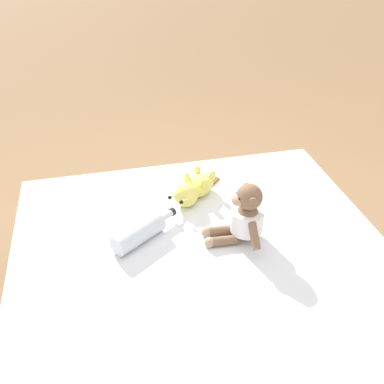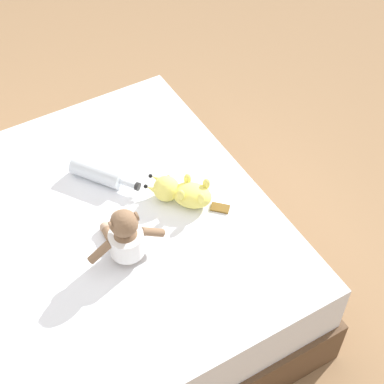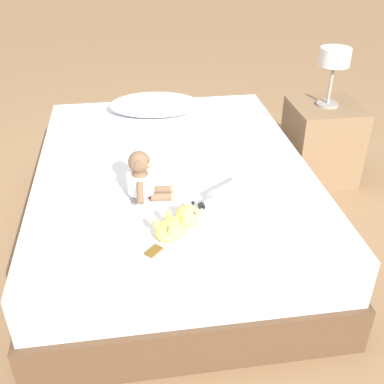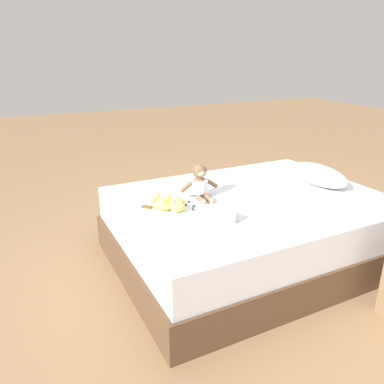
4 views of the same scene
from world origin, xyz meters
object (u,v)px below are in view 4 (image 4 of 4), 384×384
object	(u,v)px
bed	(249,229)
pillow	(318,174)
plush_monkey	(200,184)
glass_bottle	(219,213)
plush_yellow_creature	(168,204)

from	to	relation	value
bed	pillow	xyz separation A→B (m)	(-0.03, 0.64, 0.31)
plush_monkey	glass_bottle	size ratio (longest dim) A/B	1.06
pillow	plush_monkey	size ratio (longest dim) A/B	2.05
plush_monkey	plush_yellow_creature	world-z (taller)	plush_monkey
pillow	plush_yellow_creature	world-z (taller)	pillow
plush_yellow_creature	glass_bottle	bearing A→B (deg)	41.13
plush_monkey	plush_yellow_creature	bearing A→B (deg)	-66.75
bed	plush_yellow_creature	bearing A→B (deg)	-93.82
bed	pillow	distance (m)	0.71
plush_monkey	plush_yellow_creature	xyz separation A→B (m)	(0.12, -0.29, -0.05)
pillow	glass_bottle	world-z (taller)	pillow
glass_bottle	pillow	bearing A→B (deg)	103.68
plush_yellow_creature	bed	bearing A→B (deg)	86.18
plush_monkey	plush_yellow_creature	distance (m)	0.32
bed	plush_monkey	bearing A→B (deg)	-117.55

